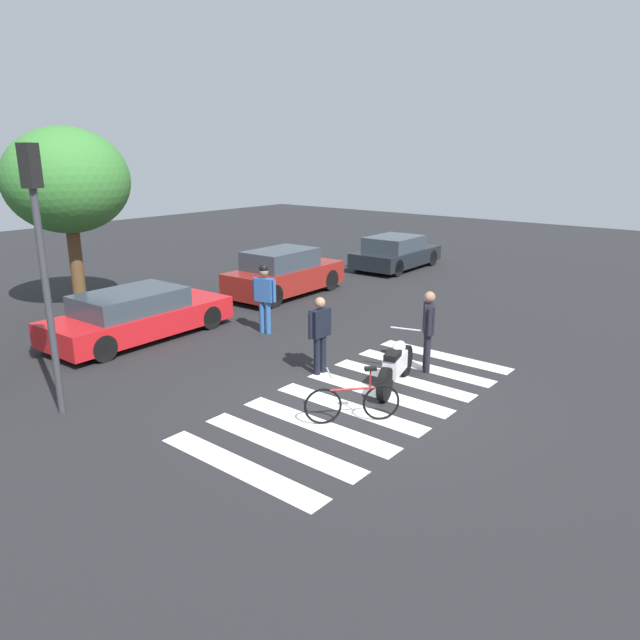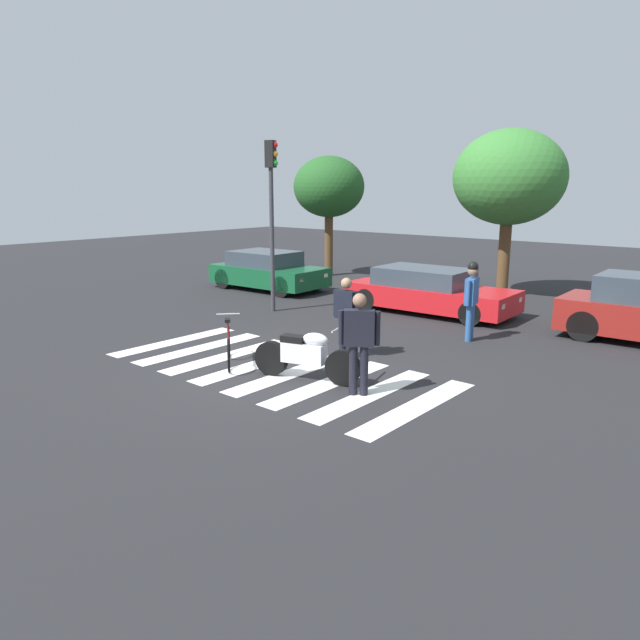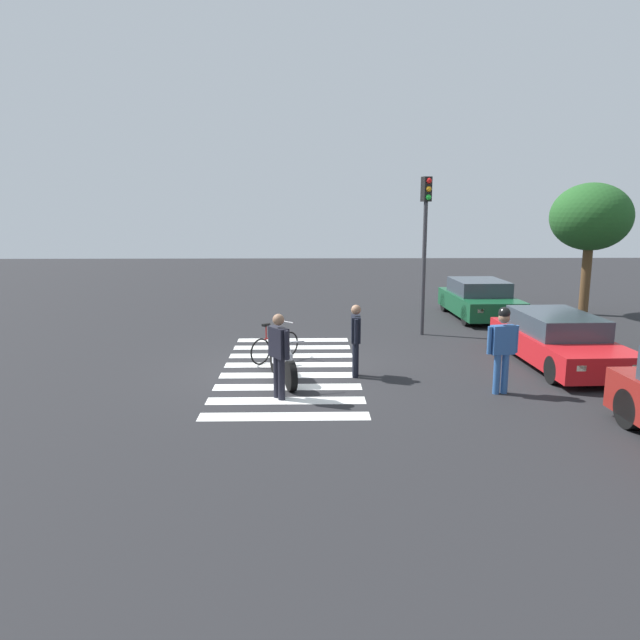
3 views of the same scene
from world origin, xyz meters
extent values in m
plane|color=#232326|center=(0.00, 0.00, 0.00)|extent=(60.00, 60.00, 0.00)
cylinder|color=black|center=(1.60, 0.08, 0.32)|extent=(0.66, 0.31, 0.64)
cylinder|color=black|center=(0.23, -0.31, 0.32)|extent=(0.66, 0.31, 0.64)
cube|color=silver|center=(0.87, -0.13, 0.50)|extent=(0.85, 0.49, 0.36)
ellipsoid|color=silver|center=(1.09, -0.07, 0.77)|extent=(0.53, 0.36, 0.24)
cube|color=black|center=(0.68, -0.19, 0.74)|extent=(0.49, 0.35, 0.12)
cylinder|color=#A5A5AD|center=(1.52, 0.06, 1.02)|extent=(0.21, 0.61, 0.04)
torus|color=black|center=(-1.25, -0.05, 0.33)|extent=(0.51, 0.46, 0.65)
torus|color=black|center=(-0.49, -0.72, 0.33)|extent=(0.51, 0.46, 0.65)
cylinder|color=maroon|center=(-0.87, -0.38, 0.61)|extent=(0.62, 0.55, 0.04)
cylinder|color=maroon|center=(-0.65, -0.58, 0.78)|extent=(0.05, 0.05, 0.34)
cube|color=black|center=(-0.65, -0.58, 0.96)|extent=(0.22, 0.21, 0.06)
cylinder|color=#99999E|center=(-1.18, -0.11, 0.93)|extent=(0.33, 0.36, 0.03)
cylinder|color=black|center=(0.64, 1.50, 0.40)|extent=(0.14, 0.14, 0.81)
cylinder|color=black|center=(0.46, 1.51, 0.40)|extent=(0.14, 0.14, 0.81)
cube|color=black|center=(0.55, 1.50, 1.10)|extent=(0.48, 0.22, 0.57)
sphere|color=#8C664C|center=(0.55, 1.50, 1.53)|extent=(0.22, 0.22, 0.22)
cylinder|color=black|center=(0.84, 1.49, 1.10)|extent=(0.09, 0.09, 0.54)
cylinder|color=black|center=(0.27, 1.52, 1.10)|extent=(0.09, 0.09, 0.54)
cylinder|color=black|center=(2.17, -0.09, 0.43)|extent=(0.14, 0.14, 0.85)
cylinder|color=black|center=(2.02, -0.19, 0.43)|extent=(0.14, 0.14, 0.85)
cube|color=black|center=(2.10, -0.14, 1.15)|extent=(0.52, 0.44, 0.60)
sphere|color=#8C664C|center=(2.10, -0.14, 1.61)|extent=(0.23, 0.23, 0.23)
cylinder|color=black|center=(2.35, 0.02, 1.15)|extent=(0.09, 0.09, 0.57)
cylinder|color=black|center=(1.85, -0.30, 1.15)|extent=(0.09, 0.09, 0.57)
cylinder|color=#2D5999|center=(1.84, 4.47, 0.42)|extent=(0.14, 0.14, 0.84)
cylinder|color=#2D5999|center=(1.88, 4.29, 0.42)|extent=(0.14, 0.14, 0.84)
cube|color=#2D5999|center=(1.86, 4.38, 1.13)|extent=(0.29, 0.52, 0.59)
sphere|color=#8C664C|center=(1.86, 4.38, 1.58)|extent=(0.23, 0.23, 0.23)
cylinder|color=#2D5999|center=(1.80, 4.67, 1.13)|extent=(0.09, 0.09, 0.56)
cylinder|color=#2D5999|center=(1.92, 4.09, 1.13)|extent=(0.09, 0.09, 0.56)
sphere|color=black|center=(1.86, 4.38, 1.69)|extent=(0.24, 0.24, 0.24)
cube|color=silver|center=(-3.15, 0.00, 0.00)|extent=(0.45, 3.15, 0.01)
cube|color=silver|center=(-2.25, 0.00, 0.00)|extent=(0.45, 3.15, 0.01)
cube|color=silver|center=(-1.35, 0.00, 0.00)|extent=(0.45, 3.15, 0.01)
cube|color=silver|center=(-0.45, 0.00, 0.00)|extent=(0.45, 3.15, 0.01)
cube|color=silver|center=(0.45, 0.00, 0.00)|extent=(0.45, 3.15, 0.01)
cube|color=silver|center=(1.35, 0.00, 0.00)|extent=(0.45, 3.15, 0.01)
cube|color=silver|center=(2.25, 0.00, 0.00)|extent=(0.45, 3.15, 0.01)
cube|color=silver|center=(3.15, 0.00, 0.00)|extent=(0.45, 3.15, 0.01)
cylinder|color=black|center=(-5.19, 7.20, 0.34)|extent=(0.69, 0.24, 0.68)
cylinder|color=black|center=(-5.13, 5.53, 0.34)|extent=(0.69, 0.24, 0.68)
cylinder|color=black|center=(-7.87, 7.11, 0.34)|extent=(0.69, 0.24, 0.68)
cylinder|color=black|center=(-7.81, 5.44, 0.34)|extent=(0.69, 0.24, 0.68)
cube|color=#14512D|center=(-6.50, 6.32, 0.49)|extent=(4.01, 2.03, 0.61)
cube|color=#333D47|center=(-6.70, 6.32, 1.04)|extent=(2.19, 1.74, 0.49)
cube|color=#F2EDCC|center=(-4.59, 6.99, 0.59)|extent=(0.09, 0.20, 0.12)
cube|color=#F2EDCC|center=(-4.55, 5.78, 0.59)|extent=(0.09, 0.20, 0.12)
cylinder|color=black|center=(1.15, 7.35, 0.31)|extent=(0.62, 0.24, 0.62)
cylinder|color=black|center=(1.21, 5.76, 0.31)|extent=(0.62, 0.24, 0.62)
cylinder|color=black|center=(-1.98, 7.24, 0.31)|extent=(0.62, 0.24, 0.62)
cylinder|color=black|center=(-1.92, 5.66, 0.31)|extent=(0.62, 0.24, 0.62)
cube|color=red|center=(-0.39, 6.50, 0.46)|extent=(4.67, 1.97, 0.58)
cube|color=#333D47|center=(-0.62, 6.50, 0.98)|extent=(2.54, 1.68, 0.48)
cube|color=#F2EDCC|center=(1.86, 7.16, 0.54)|extent=(0.09, 0.20, 0.12)
cube|color=#F2EDCC|center=(1.90, 6.00, 0.54)|extent=(0.09, 0.20, 0.12)
cylinder|color=black|center=(3.83, 6.00, 0.35)|extent=(0.70, 0.24, 0.70)
cylinder|color=#38383D|center=(-3.85, 3.84, 1.95)|extent=(0.12, 0.12, 3.91)
cube|color=black|center=(-3.85, 3.84, 4.26)|extent=(0.31, 0.31, 0.70)
sphere|color=red|center=(-3.72, 3.88, 4.49)|extent=(0.16, 0.16, 0.16)
sphere|color=orange|center=(-3.72, 3.88, 4.26)|extent=(0.16, 0.16, 0.16)
sphere|color=green|center=(-3.72, 3.88, 4.03)|extent=(0.16, 0.16, 0.16)
cylinder|color=brown|center=(-7.06, 10.18, 1.20)|extent=(0.33, 0.33, 2.40)
ellipsoid|color=#235623|center=(-7.06, 10.18, 3.42)|extent=(2.72, 2.72, 2.31)
camera|label=1|loc=(-8.36, -5.81, 4.49)|focal=33.02mm
camera|label=2|loc=(7.69, -7.71, 3.40)|focal=33.22mm
camera|label=3|loc=(13.53, 0.45, 3.80)|focal=33.46mm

